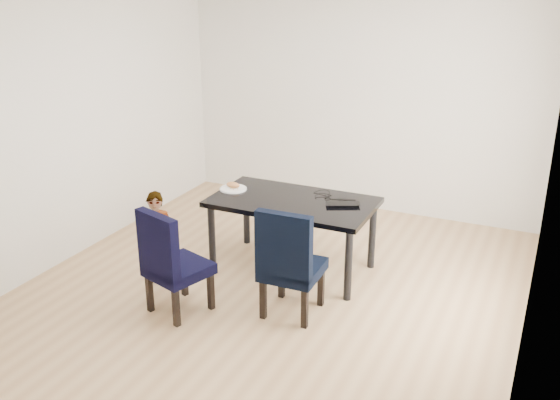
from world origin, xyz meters
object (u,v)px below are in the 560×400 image
at_px(laptop, 342,203).
at_px(dining_table, 293,235).
at_px(chair_right, 293,260).
at_px(chair_left, 178,260).
at_px(plate, 233,189).
at_px(child, 158,239).

bearing_deg(laptop, dining_table, -14.09).
distance_m(dining_table, laptop, 0.63).
distance_m(dining_table, chair_right, 0.86).
distance_m(chair_left, laptop, 1.68).
bearing_deg(plate, laptop, 3.95).
distance_m(chair_right, plate, 1.32).
height_order(child, laptop, child).
height_order(child, plate, child).
relative_size(plate, laptop, 0.86).
relative_size(dining_table, child, 1.71).
xyz_separation_m(child, plate, (0.36, 0.84, 0.29)).
relative_size(chair_left, chair_right, 0.96).
distance_m(chair_left, chair_right, 1.00).
bearing_deg(chair_right, child, -179.66).
bearing_deg(dining_table, chair_left, -116.15).
height_order(chair_right, child, chair_right).
relative_size(chair_right, plate, 3.66).
height_order(chair_left, child, chair_left).
height_order(chair_right, plate, chair_right).
bearing_deg(chair_left, chair_right, 40.80).
xyz_separation_m(chair_left, child, (-0.47, 0.35, -0.03)).
relative_size(chair_left, plate, 3.52).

